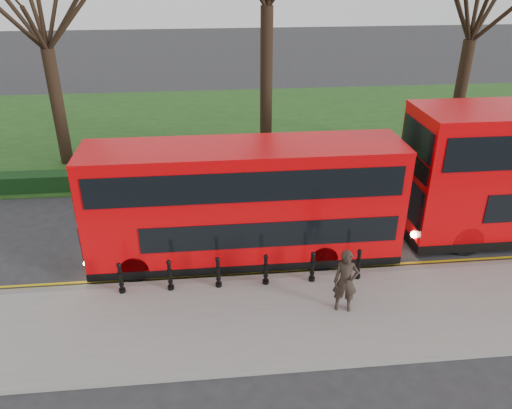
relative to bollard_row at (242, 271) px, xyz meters
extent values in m
plane|color=#28282B|center=(0.10, 1.35, -0.65)|extent=(120.00, 120.00, 0.00)
cube|color=gray|center=(0.10, -1.65, -0.57)|extent=(60.00, 4.00, 0.15)
cube|color=slate|center=(0.10, 0.35, -0.57)|extent=(60.00, 0.25, 0.16)
cube|color=#1E4717|center=(0.10, 16.35, -0.62)|extent=(60.00, 18.00, 0.06)
cube|color=black|center=(0.10, 8.15, -0.25)|extent=(60.00, 0.90, 0.80)
cube|color=yellow|center=(0.10, 0.65, -0.64)|extent=(60.00, 0.10, 0.01)
cube|color=yellow|center=(0.10, 0.85, -0.64)|extent=(60.00, 0.10, 0.01)
cylinder|color=black|center=(-7.90, 11.35, 2.15)|extent=(0.60, 0.60, 5.59)
cylinder|color=black|center=(2.10, 11.35, 3.00)|extent=(0.60, 0.60, 7.31)
cylinder|color=black|center=(12.10, 11.35, 2.18)|extent=(0.60, 0.60, 5.66)
cylinder|color=black|center=(-3.68, 0.00, 0.00)|extent=(0.15, 0.15, 1.00)
cylinder|color=black|center=(-2.21, 0.00, 0.00)|extent=(0.15, 0.15, 1.00)
cylinder|color=black|center=(-0.74, 0.00, 0.00)|extent=(0.15, 0.15, 1.00)
cylinder|color=black|center=(0.74, 0.00, 0.00)|extent=(0.15, 0.15, 1.00)
cylinder|color=black|center=(2.21, 0.00, 0.00)|extent=(0.15, 0.15, 1.00)
cylinder|color=black|center=(3.68, 0.00, 0.00)|extent=(0.15, 0.15, 1.00)
cube|color=#CE0408|center=(0.24, 1.81, 1.55)|extent=(10.19, 2.32, 3.75)
cube|color=black|center=(0.24, 1.81, -0.37)|extent=(10.21, 2.34, 0.28)
cube|color=black|center=(0.98, 0.64, 0.88)|extent=(8.15, 0.04, 0.88)
cube|color=black|center=(0.24, 0.64, 2.54)|extent=(9.63, 0.04, 0.97)
cube|color=black|center=(-4.87, 1.81, 1.85)|extent=(0.06, 2.04, 0.51)
cylinder|color=black|center=(-3.37, 0.79, -0.19)|extent=(0.93, 0.28, 0.93)
cylinder|color=black|center=(-3.37, 2.83, -0.19)|extent=(0.93, 0.28, 0.93)
cylinder|color=black|center=(2.74, 0.79, -0.19)|extent=(0.93, 0.28, 0.93)
cylinder|color=black|center=(2.74, 2.83, -0.19)|extent=(0.93, 0.28, 0.93)
cube|color=black|center=(6.11, 2.45, 2.32)|extent=(0.06, 2.42, 0.60)
cylinder|color=black|center=(7.89, 1.24, -0.10)|extent=(1.10, 0.33, 1.10)
cylinder|color=black|center=(7.89, 3.66, -0.10)|extent=(1.10, 0.33, 1.10)
imported|color=#2C221B|center=(2.84, -1.47, 0.47)|extent=(0.78, 0.59, 1.93)
camera|label=1|loc=(-0.88, -12.78, 8.77)|focal=35.00mm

